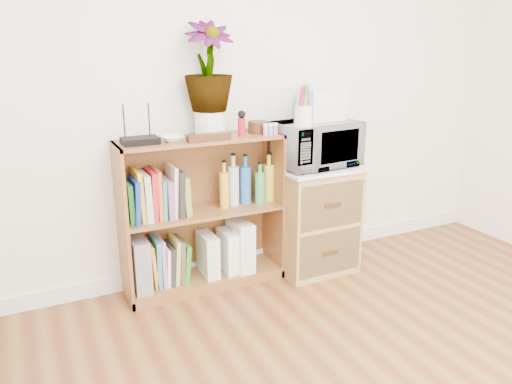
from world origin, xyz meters
TOP-DOWN VIEW (x-y plane):
  - skirting_board at (0.00, 2.24)m, footprint 4.00×0.02m
  - bookshelf at (-0.35, 2.10)m, footprint 1.00×0.30m
  - wicker_unit at (0.40, 2.02)m, footprint 0.50×0.45m
  - microwave at (0.40, 2.02)m, footprint 0.55×0.40m
  - pen_cup at (0.24, 1.93)m, footprint 0.11×0.11m
  - small_appliance at (0.47, 2.07)m, footprint 0.25×0.21m
  - router at (-0.71, 2.08)m, footprint 0.20×0.14m
  - white_bowl at (-0.53, 2.07)m, footprint 0.13×0.13m
  - plant_pot at (-0.28, 2.12)m, footprint 0.18×0.18m
  - potted_plant at (-0.28, 2.12)m, footprint 0.29×0.29m
  - trinket_box at (-0.34, 2.00)m, footprint 0.25×0.06m
  - kokeshi_doll at (-0.10, 2.06)m, footprint 0.05×0.05m
  - wooden_bowl at (0.03, 2.11)m, footprint 0.12×0.12m
  - paint_jars at (0.07, 2.01)m, footprint 0.10×0.04m
  - file_box at (-0.76, 2.10)m, footprint 0.10×0.26m
  - magazine_holder_left at (-0.33, 2.09)m, footprint 0.09×0.22m
  - magazine_holder_mid at (-0.19, 2.09)m, footprint 0.08×0.21m
  - magazine_holder_right at (-0.11, 2.09)m, footprint 0.10×0.26m
  - cookbooks at (-0.63, 2.10)m, footprint 0.37×0.20m
  - liquor_bottles at (-0.02, 2.10)m, footprint 0.46×0.07m
  - lower_books at (-0.59, 2.10)m, footprint 0.25×0.19m

SIDE VIEW (x-z plane):
  - skirting_board at x=0.00m, z-range 0.00..0.10m
  - magazine_holder_mid at x=-0.19m, z-range 0.07..0.34m
  - lower_books at x=-0.59m, z-range 0.05..0.36m
  - magazine_holder_left at x=-0.33m, z-range 0.07..0.34m
  - file_box at x=-0.76m, z-range 0.07..0.39m
  - magazine_holder_right at x=-0.11m, z-range 0.07..0.40m
  - wicker_unit at x=0.40m, z-range 0.00..0.70m
  - bookshelf at x=-0.35m, z-range 0.00..0.95m
  - cookbooks at x=-0.63m, z-range 0.48..0.79m
  - liquor_bottles at x=-0.02m, z-range 0.49..0.81m
  - microwave at x=0.40m, z-range 0.72..1.01m
  - white_bowl at x=-0.53m, z-range 0.95..0.98m
  - router at x=-0.71m, z-range 0.95..0.99m
  - trinket_box at x=-0.34m, z-range 0.95..0.99m
  - paint_jars at x=0.07m, z-range 0.95..1.00m
  - wooden_bowl at x=0.03m, z-range 0.95..1.02m
  - kokeshi_doll at x=-0.10m, z-range 0.95..1.06m
  - plant_pot at x=-0.28m, z-range 0.95..1.10m
  - pen_cup at x=0.24m, z-range 1.01..1.13m
  - small_appliance at x=0.47m, z-range 1.01..1.21m
  - potted_plant at x=-0.28m, z-range 1.10..1.61m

